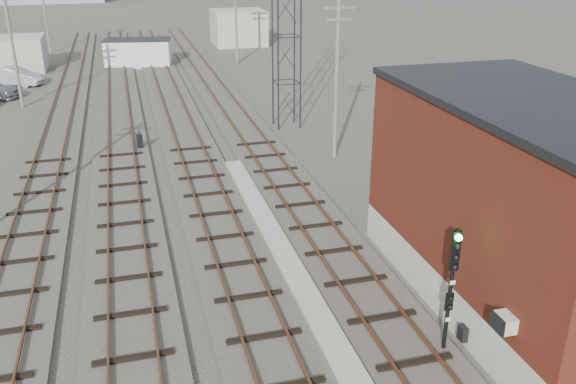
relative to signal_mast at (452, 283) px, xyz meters
name	(u,v)px	position (x,y,z in m)	size (l,w,h in m)	color
ground	(171,63)	(-3.70, 50.16, -2.51)	(320.00, 320.00, 0.00)	#282621
track_right	(233,112)	(-1.20, 29.16, -2.41)	(3.20, 90.00, 0.39)	#332D28
track_mid_right	(177,116)	(-5.20, 29.16, -2.41)	(3.20, 90.00, 0.39)	#332D28
track_mid_left	(119,120)	(-9.20, 29.16, -2.41)	(3.20, 90.00, 0.39)	#332D28
track_left	(59,124)	(-13.20, 29.16, -2.41)	(3.20, 90.00, 0.39)	#332D28
platform_curb	(305,294)	(-3.20, 4.16, -2.38)	(0.90, 28.00, 0.26)	gray
brick_building	(525,205)	(3.80, 2.16, 1.12)	(6.54, 12.20, 7.22)	gray
lattice_tower	(286,12)	(1.80, 25.16, 4.99)	(1.60, 1.60, 15.00)	black
utility_pole_left_b	(12,43)	(-16.20, 35.16, 2.28)	(1.80, 0.24, 9.00)	#595147
utility_pole_left_c	(44,8)	(-16.20, 60.16, 2.28)	(1.80, 0.24, 9.00)	#595147
utility_pole_right_a	(337,75)	(2.80, 18.16, 2.28)	(1.80, 0.24, 9.00)	#595147
utility_pole_right_b	(236,15)	(2.80, 48.16, 2.28)	(1.80, 0.24, 9.00)	#595147
shed_left	(1,55)	(-19.70, 50.16, -0.91)	(8.00, 5.00, 3.20)	gray
shed_right	(238,27)	(5.30, 60.16, -0.51)	(6.00, 6.00, 4.00)	gray
signal_mast	(452,283)	(0.00, 0.00, 0.00)	(0.40, 0.42, 4.23)	gray
switch_stand	(140,142)	(-8.07, 22.32, -1.94)	(0.37, 0.37, 1.22)	black
site_trailer	(138,53)	(-6.98, 49.16, -1.14)	(6.85, 3.85, 2.73)	silver
car_silver	(14,76)	(-17.73, 43.25, -1.72)	(1.68, 4.81, 1.58)	#A3A5AA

